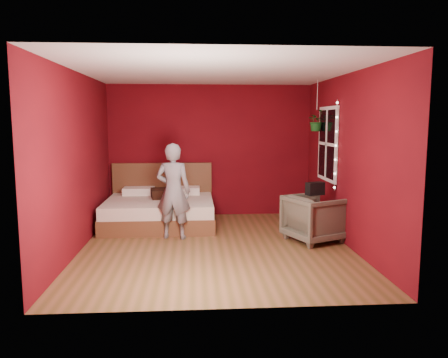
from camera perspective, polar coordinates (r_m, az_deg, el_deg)
floor at (r=6.73m, az=-1.08°, el=-8.73°), size 4.50×4.50×0.00m
room_walls at (r=6.46m, az=-1.11°, el=5.71°), size 4.04×4.54×2.62m
window at (r=7.70m, az=13.36°, el=4.48°), size 0.05×0.97×1.27m
fairy_lights at (r=7.20m, az=14.40°, el=4.24°), size 0.04×0.04×1.45m
bed at (r=8.10m, az=-8.34°, el=-3.97°), size 1.94×1.65×1.07m
person at (r=7.04m, az=-6.64°, el=-1.59°), size 0.63×0.49×1.54m
armchair at (r=7.05m, az=11.77°, el=-5.04°), size 1.05×1.04×0.73m
handbag at (r=7.01m, az=11.80°, el=-1.23°), size 0.31×0.23×0.20m
throw_pillow at (r=8.11m, az=-7.81°, el=-1.86°), size 0.53×0.53×0.16m
hanging_plant at (r=8.01m, az=12.01°, el=7.48°), size 0.40×0.37×0.89m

